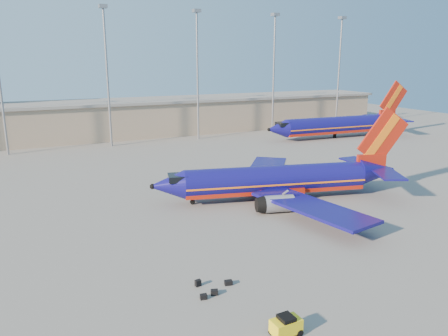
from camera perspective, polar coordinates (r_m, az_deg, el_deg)
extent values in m
plane|color=slate|center=(55.36, 0.05, -5.10)|extent=(220.00, 220.00, 0.00)
cube|color=gray|center=(111.04, -8.13, 6.62)|extent=(120.00, 15.00, 8.00)
cube|color=slate|center=(110.58, -8.21, 8.78)|extent=(122.00, 16.00, 0.60)
cylinder|color=gray|center=(94.96, -14.96, 11.11)|extent=(0.44, 0.44, 28.00)
cube|color=gray|center=(95.40, -15.54, 19.70)|extent=(1.60, 1.60, 0.70)
cylinder|color=gray|center=(100.55, -3.47, 11.69)|extent=(0.44, 0.44, 28.00)
cube|color=gray|center=(100.96, -3.60, 19.83)|extent=(1.60, 1.60, 0.70)
cylinder|color=gray|center=(109.55, 6.50, 11.83)|extent=(0.44, 0.44, 28.00)
cube|color=gray|center=(109.93, 6.71, 19.29)|extent=(1.60, 1.60, 0.70)
cylinder|color=gray|center=(121.22, 14.75, 11.68)|extent=(0.44, 0.44, 28.00)
cube|color=gray|center=(121.56, 15.19, 18.41)|extent=(1.60, 1.60, 0.70)
cylinder|color=navy|center=(58.02, 6.67, -1.49)|extent=(24.24, 9.16, 3.70)
cube|color=#AC1E0D|center=(58.29, 6.64, -2.39)|extent=(24.07, 8.48, 1.30)
cube|color=orange|center=(58.09, 6.66, -1.73)|extent=(24.25, 9.20, 0.22)
cone|color=navy|center=(55.31, -7.37, -2.30)|extent=(4.95, 4.58, 3.70)
cube|color=black|center=(55.16, -6.05, -1.28)|extent=(2.94, 3.09, 0.80)
cone|color=navy|center=(63.99, 19.20, -0.39)|extent=(5.92, 4.81, 3.70)
cube|color=#AC1E0D|center=(63.28, 18.67, 0.75)|extent=(4.22, 1.51, 2.20)
cube|color=#AC1E0D|center=(63.33, 20.02, 3.89)|extent=(7.23, 2.01, 7.99)
cube|color=orange|center=(63.22, 19.86, 3.89)|extent=(4.85, 1.54, 6.27)
cube|color=navy|center=(66.52, 17.46, 0.77)|extent=(3.16, 6.48, 0.22)
cube|color=navy|center=(60.86, 20.54, -0.69)|extent=(5.46, 7.08, 0.22)
cube|color=navy|center=(66.80, 5.50, -0.17)|extent=(13.40, 15.37, 0.35)
cube|color=navy|center=(50.95, 11.37, -4.97)|extent=(7.78, 16.18, 0.35)
cube|color=#AC1E0D|center=(58.56, 7.09, -2.74)|extent=(6.75, 5.19, 1.00)
cylinder|color=gray|center=(62.88, 4.10, -1.67)|extent=(3.99, 2.88, 2.10)
cylinder|color=gray|center=(53.40, 7.15, -4.64)|extent=(3.99, 2.88, 2.10)
cylinder|color=gray|center=(56.25, -4.14, -4.23)|extent=(0.29, 0.29, 1.10)
cylinder|color=black|center=(56.32, -4.13, -4.45)|extent=(0.68, 0.39, 0.64)
cylinder|color=black|center=(61.49, 7.17, -2.82)|extent=(0.95, 0.73, 0.84)
cylinder|color=black|center=(56.84, 8.87, -4.31)|extent=(0.95, 0.73, 0.84)
cylinder|color=navy|center=(106.29, 14.34, 5.43)|extent=(26.47, 5.65, 4.05)
cube|color=#AC1E0D|center=(106.44, 14.30, 4.87)|extent=(26.43, 4.89, 1.42)
cube|color=orange|center=(106.33, 14.33, 5.28)|extent=(26.48, 5.70, 0.24)
cone|color=navy|center=(98.09, 6.97, 5.06)|extent=(4.84, 4.32, 4.05)
cube|color=black|center=(98.62, 7.72, 5.70)|extent=(2.80, 3.00, 0.88)
cone|color=navy|center=(116.29, 20.79, 5.86)|extent=(5.93, 4.39, 4.05)
cube|color=#AC1E0D|center=(115.52, 20.53, 6.57)|extent=(4.63, 0.88, 2.41)
cube|color=#AC1E0D|center=(116.17, 21.26, 8.45)|extent=(8.04, 0.84, 8.74)
cube|color=orange|center=(116.02, 21.18, 8.45)|extent=(5.36, 0.79, 6.85)
cube|color=navy|center=(118.67, 19.45, 6.41)|extent=(4.28, 7.41, 0.24)
cube|color=navy|center=(113.22, 21.91, 5.86)|extent=(5.04, 7.63, 0.24)
cylinder|color=black|center=(106.67, 14.26, 4.12)|extent=(0.81, 0.81, 0.99)
cube|color=yellow|center=(31.53, 8.10, -19.75)|extent=(2.08, 1.24, 0.97)
cube|color=black|center=(31.21, 8.14, -18.86)|extent=(1.01, 1.10, 0.34)
cylinder|color=black|center=(31.78, 6.26, -20.41)|extent=(0.51, 0.19, 0.50)
cylinder|color=black|center=(32.54, 8.68, -19.59)|extent=(0.51, 0.19, 0.50)
cylinder|color=black|center=(31.84, 9.87, -20.48)|extent=(0.51, 0.19, 0.50)
cube|color=black|center=(35.47, -2.68, -16.44)|extent=(0.60, 0.45, 0.40)
cube|color=black|center=(36.00, -1.26, -15.93)|extent=(0.67, 0.58, 0.41)
cube|color=black|center=(37.37, 0.58, -14.74)|extent=(0.71, 0.54, 0.37)
cube|color=black|center=(37.20, -3.42, -14.76)|extent=(0.51, 0.40, 0.54)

